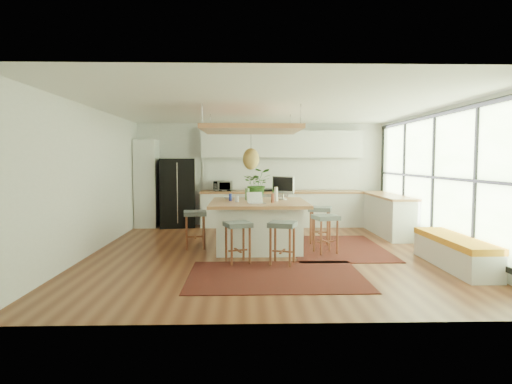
{
  "coord_description": "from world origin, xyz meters",
  "views": [
    {
      "loc": [
        -0.43,
        -7.87,
        1.72
      ],
      "look_at": [
        -0.2,
        0.5,
        1.1
      ],
      "focal_mm": 29.88,
      "sensor_mm": 36.0,
      "label": 1
    }
  ],
  "objects_px": {
    "island": "(259,225)",
    "monitor": "(283,187)",
    "fridge": "(177,191)",
    "stool_right_back": "(320,226)",
    "stool_near_right": "(282,243)",
    "laptop": "(257,197)",
    "island_plant": "(257,187)",
    "stool_right_front": "(325,234)",
    "stool_left_side": "(195,230)",
    "stool_near_left": "(238,242)",
    "microwave": "(223,185)"
  },
  "relations": [
    {
      "from": "stool_right_front",
      "to": "monitor",
      "type": "relative_size",
      "value": 1.37
    },
    {
      "from": "fridge",
      "to": "stool_left_side",
      "type": "bearing_deg",
      "value": -84.88
    },
    {
      "from": "stool_near_left",
      "to": "island",
      "type": "bearing_deg",
      "value": 71.72
    },
    {
      "from": "laptop",
      "to": "stool_right_back",
      "type": "bearing_deg",
      "value": 18.16
    },
    {
      "from": "stool_right_back",
      "to": "monitor",
      "type": "relative_size",
      "value": 1.47
    },
    {
      "from": "fridge",
      "to": "stool_near_left",
      "type": "bearing_deg",
      "value": -78.45
    },
    {
      "from": "laptop",
      "to": "island",
      "type": "bearing_deg",
      "value": 66.21
    },
    {
      "from": "fridge",
      "to": "monitor",
      "type": "height_order",
      "value": "fridge"
    },
    {
      "from": "stool_left_side",
      "to": "island_plant",
      "type": "relative_size",
      "value": 1.17
    },
    {
      "from": "stool_right_back",
      "to": "island_plant",
      "type": "relative_size",
      "value": 1.22
    },
    {
      "from": "island",
      "to": "stool_right_back",
      "type": "xyz_separation_m",
      "value": [
        1.29,
        0.48,
        -0.11
      ]
    },
    {
      "from": "stool_left_side",
      "to": "monitor",
      "type": "bearing_deg",
      "value": 9.24
    },
    {
      "from": "fridge",
      "to": "stool_right_back",
      "type": "distance_m",
      "value": 4.08
    },
    {
      "from": "stool_near_right",
      "to": "island",
      "type": "bearing_deg",
      "value": 105.08
    },
    {
      "from": "stool_right_front",
      "to": "stool_right_back",
      "type": "distance_m",
      "value": 0.95
    },
    {
      "from": "stool_near_right",
      "to": "laptop",
      "type": "xyz_separation_m",
      "value": [
        -0.4,
        0.83,
        0.7
      ]
    },
    {
      "from": "microwave",
      "to": "island_plant",
      "type": "xyz_separation_m",
      "value": [
        0.82,
        -2.37,
        0.09
      ]
    },
    {
      "from": "fridge",
      "to": "monitor",
      "type": "relative_size",
      "value": 3.41
    },
    {
      "from": "island",
      "to": "monitor",
      "type": "height_order",
      "value": "monitor"
    },
    {
      "from": "fridge",
      "to": "stool_near_right",
      "type": "xyz_separation_m",
      "value": [
        2.38,
        -4.1,
        -0.57
      ]
    },
    {
      "from": "fridge",
      "to": "microwave",
      "type": "bearing_deg",
      "value": -9.29
    },
    {
      "from": "stool_right_front",
      "to": "laptop",
      "type": "bearing_deg",
      "value": -179.35
    },
    {
      "from": "stool_near_right",
      "to": "stool_left_side",
      "type": "xyz_separation_m",
      "value": [
        -1.59,
        1.37,
        0.0
      ]
    },
    {
      "from": "microwave",
      "to": "monitor",
      "type": "bearing_deg",
      "value": -62.38
    },
    {
      "from": "stool_near_right",
      "to": "stool_left_side",
      "type": "distance_m",
      "value": 2.1
    },
    {
      "from": "laptop",
      "to": "microwave",
      "type": "height_order",
      "value": "microwave"
    },
    {
      "from": "monitor",
      "to": "stool_near_left",
      "type": "bearing_deg",
      "value": -82.02
    },
    {
      "from": "island",
      "to": "laptop",
      "type": "xyz_separation_m",
      "value": [
        -0.05,
        -0.48,
        0.58
      ]
    },
    {
      "from": "fridge",
      "to": "stool_right_back",
      "type": "relative_size",
      "value": 2.31
    },
    {
      "from": "stool_right_front",
      "to": "island",
      "type": "bearing_deg",
      "value": 159.43
    },
    {
      "from": "stool_near_left",
      "to": "laptop",
      "type": "xyz_separation_m",
      "value": [
        0.33,
        0.7,
        0.7
      ]
    },
    {
      "from": "monitor",
      "to": "fridge",
      "type": "bearing_deg",
      "value": 174.42
    },
    {
      "from": "stool_near_left",
      "to": "island_plant",
      "type": "height_order",
      "value": "island_plant"
    },
    {
      "from": "stool_near_left",
      "to": "monitor",
      "type": "bearing_deg",
      "value": 59.58
    },
    {
      "from": "stool_left_side",
      "to": "microwave",
      "type": "height_order",
      "value": "microwave"
    },
    {
      "from": "island",
      "to": "monitor",
      "type": "bearing_deg",
      "value": 34.8
    },
    {
      "from": "stool_near_right",
      "to": "stool_near_left",
      "type": "bearing_deg",
      "value": 170.19
    },
    {
      "from": "stool_near_right",
      "to": "microwave",
      "type": "xyz_separation_m",
      "value": [
        -1.18,
        4.13,
        0.73
      ]
    },
    {
      "from": "fridge",
      "to": "stool_near_left",
      "type": "relative_size",
      "value": 2.55
    },
    {
      "from": "monitor",
      "to": "microwave",
      "type": "relative_size",
      "value": 1.07
    },
    {
      "from": "stool_left_side",
      "to": "fridge",
      "type": "bearing_deg",
      "value": 105.97
    },
    {
      "from": "island",
      "to": "stool_near_right",
      "type": "height_order",
      "value": "island"
    },
    {
      "from": "stool_near_right",
      "to": "laptop",
      "type": "height_order",
      "value": "laptop"
    },
    {
      "from": "stool_near_left",
      "to": "fridge",
      "type": "bearing_deg",
      "value": 112.41
    },
    {
      "from": "fridge",
      "to": "microwave",
      "type": "distance_m",
      "value": 1.21
    },
    {
      "from": "stool_near_right",
      "to": "laptop",
      "type": "distance_m",
      "value": 1.15
    },
    {
      "from": "stool_right_front",
      "to": "monitor",
      "type": "bearing_deg",
      "value": 131.41
    },
    {
      "from": "fridge",
      "to": "stool_near_left",
      "type": "height_order",
      "value": "fridge"
    },
    {
      "from": "stool_right_front",
      "to": "fridge",
      "type": "bearing_deg",
      "value": 134.94
    },
    {
      "from": "stool_near_left",
      "to": "island_plant",
      "type": "distance_m",
      "value": 1.87
    }
  ]
}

